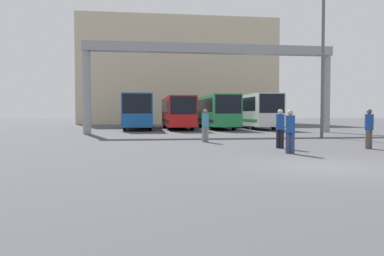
# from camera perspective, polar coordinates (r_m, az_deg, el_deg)

# --- Properties ---
(ground_plane) EXTENTS (200.00, 200.00, 0.00)m
(ground_plane) POSITION_cam_1_polar(r_m,az_deg,el_deg) (11.61, 20.12, -5.57)
(ground_plane) COLOR #47474C
(building_backdrop) EXTENTS (28.42, 12.00, 15.15)m
(building_backdrop) POSITION_cam_1_polar(r_m,az_deg,el_deg) (58.27, -2.34, 8.23)
(building_backdrop) COLOR beige
(building_backdrop) RESTS_ON ground
(overhead_gantry) EXTENTS (19.43, 0.80, 6.85)m
(overhead_gantry) POSITION_cam_1_polar(r_m,az_deg,el_deg) (29.32, 3.03, 10.05)
(overhead_gantry) COLOR gray
(overhead_gantry) RESTS_ON ground
(bus_slot_0) EXTENTS (2.62, 11.51, 3.24)m
(bus_slot_0) POSITION_cam_1_polar(r_m,az_deg,el_deg) (36.79, -8.27, 2.76)
(bus_slot_0) COLOR #1959A5
(bus_slot_0) RESTS_ON ground
(bus_slot_1) EXTENTS (2.44, 11.36, 3.06)m
(bus_slot_1) POSITION_cam_1_polar(r_m,az_deg,el_deg) (36.88, -2.28, 2.62)
(bus_slot_1) COLOR red
(bus_slot_1) RESTS_ON ground
(bus_slot_2) EXTENTS (2.51, 10.84, 3.22)m
(bus_slot_2) POSITION_cam_1_polar(r_m,az_deg,el_deg) (37.18, 3.67, 2.75)
(bus_slot_2) COLOR #268C4C
(bus_slot_2) RESTS_ON ground
(bus_slot_3) EXTENTS (2.49, 11.29, 3.33)m
(bus_slot_3) POSITION_cam_1_polar(r_m,az_deg,el_deg) (38.33, 9.25, 2.80)
(bus_slot_3) COLOR silver
(bus_slot_3) RESTS_ON ground
(pedestrian_mid_left) EXTENTS (0.35, 0.35, 1.69)m
(pedestrian_mid_left) POSITION_cam_1_polar(r_m,az_deg,el_deg) (14.85, 14.74, -0.34)
(pedestrian_mid_left) COLOR navy
(pedestrian_mid_left) RESTS_ON ground
(pedestrian_near_center) EXTENTS (0.37, 0.37, 1.76)m
(pedestrian_near_center) POSITION_cam_1_polar(r_m,az_deg,el_deg) (20.08, 2.05, 0.52)
(pedestrian_near_center) COLOR gray
(pedestrian_near_center) RESTS_ON ground
(pedestrian_mid_right) EXTENTS (0.36, 0.36, 1.73)m
(pedestrian_mid_right) POSITION_cam_1_polar(r_m,az_deg,el_deg) (16.95, 13.28, 0.07)
(pedestrian_mid_right) COLOR black
(pedestrian_mid_right) RESTS_ON ground
(pedestrian_near_right) EXTENTS (0.36, 0.36, 1.74)m
(pedestrian_near_right) POSITION_cam_1_polar(r_m,az_deg,el_deg) (18.00, 25.36, 0.05)
(pedestrian_near_right) COLOR brown
(pedestrian_near_right) RESTS_ON ground
(lamp_post) EXTENTS (0.36, 0.36, 9.20)m
(lamp_post) POSITION_cam_1_polar(r_m,az_deg,el_deg) (25.34, 19.30, 9.90)
(lamp_post) COLOR #595B60
(lamp_post) RESTS_ON ground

